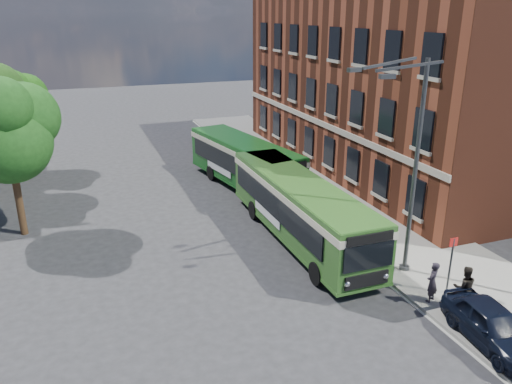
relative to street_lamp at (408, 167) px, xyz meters
name	(u,v)px	position (x,y,z in m)	size (l,w,h in m)	color
ground	(275,271)	(-4.84, 2.00, -4.79)	(120.00, 120.00, 0.00)	#29292B
pavement	(331,192)	(2.16, 10.00, -4.72)	(6.00, 48.00, 0.15)	gray
kerb_line	(286,199)	(-0.89, 10.00, -4.79)	(0.12, 48.00, 0.01)	beige
brick_office	(398,67)	(9.16, 14.00, 2.18)	(12.10, 26.00, 14.20)	brown
street_lamp	(408,167)	(0.00, 0.00, 0.00)	(2.96, 2.38, 9.00)	#3C3F41
bus_stop_sign	(451,262)	(0.76, -2.20, -3.28)	(0.35, 0.08, 2.52)	#3C3F41
bus_front	(300,205)	(-2.54, 4.57, -2.96)	(2.73, 12.24, 3.02)	#316323
bus_rear	(244,159)	(-2.52, 12.91, -2.96)	(4.47, 10.67, 3.02)	#15551A
parked_car	(492,325)	(-0.04, -5.27, -3.96)	(1.62, 4.01, 1.37)	black
pedestrian_a	(432,282)	(-0.24, -2.46, -3.82)	(0.60, 0.39, 1.64)	#241F27
pedestrian_b	(464,287)	(0.59, -3.23, -3.79)	(0.83, 0.64, 1.70)	black
tree_left	(8,129)	(-15.27, 9.91, 0.61)	(4.72, 4.48, 7.96)	#352413
tree_right	(15,103)	(-15.88, 21.24, 0.03)	(4.21, 4.01, 7.12)	#352413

